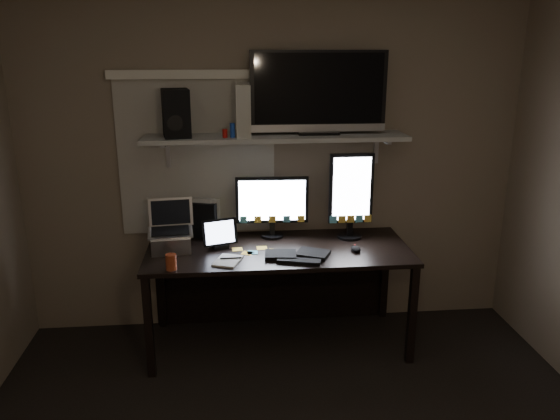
{
  "coord_description": "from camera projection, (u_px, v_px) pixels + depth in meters",
  "views": [
    {
      "loc": [
        -0.32,
        -2.08,
        2.06
      ],
      "look_at": [
        -0.01,
        1.25,
        1.06
      ],
      "focal_mm": 35.0,
      "sensor_mm": 36.0,
      "label": 1
    }
  ],
  "objects": [
    {
      "name": "back_wall",
      "position": [
        274.0,
        163.0,
        3.96
      ],
      "size": [
        3.6,
        0.0,
        3.6
      ],
      "primitive_type": "plane",
      "rotation": [
        1.57,
        0.0,
        0.0
      ],
      "color": "#766854",
      "rests_on": "floor"
    },
    {
      "name": "window_blinds",
      "position": [
        197.0,
        158.0,
        3.88
      ],
      "size": [
        1.1,
        0.02,
        1.1
      ],
      "primitive_type": "cube",
      "color": "#B5AFA2",
      "rests_on": "back_wall"
    },
    {
      "name": "desk",
      "position": [
        277.0,
        265.0,
        3.92
      ],
      "size": [
        1.8,
        0.75,
        0.73
      ],
      "color": "black",
      "rests_on": "floor"
    },
    {
      "name": "wall_shelf",
      "position": [
        276.0,
        137.0,
        3.73
      ],
      "size": [
        1.8,
        0.35,
        0.03
      ],
      "primitive_type": "cube",
      "color": "#A6A6A2",
      "rests_on": "back_wall"
    },
    {
      "name": "monitor_landscape",
      "position": [
        272.0,
        207.0,
        3.91
      ],
      "size": [
        0.52,
        0.08,
        0.46
      ],
      "primitive_type": "cube",
      "rotation": [
        0.0,
        0.0,
        -0.04
      ],
      "color": "black",
      "rests_on": "desk"
    },
    {
      "name": "monitor_portrait",
      "position": [
        351.0,
        196.0,
        3.87
      ],
      "size": [
        0.32,
        0.06,
        0.63
      ],
      "primitive_type": "cube",
      "rotation": [
        0.0,
        0.0,
        0.01
      ],
      "color": "black",
      "rests_on": "desk"
    },
    {
      "name": "keyboard",
      "position": [
        297.0,
        254.0,
        3.6
      ],
      "size": [
        0.46,
        0.28,
        0.03
      ],
      "primitive_type": "cube",
      "rotation": [
        0.0,
        0.0,
        -0.27
      ],
      "color": "black",
      "rests_on": "desk"
    },
    {
      "name": "mouse",
      "position": [
        356.0,
        249.0,
        3.69
      ],
      "size": [
        0.07,
        0.1,
        0.04
      ],
      "primitive_type": "ellipsoid",
      "rotation": [
        0.0,
        0.0,
        0.14
      ],
      "color": "black",
      "rests_on": "desk"
    },
    {
      "name": "notepad",
      "position": [
        228.0,
        261.0,
        3.52
      ],
      "size": [
        0.21,
        0.25,
        0.01
      ],
      "primitive_type": "cube",
      "rotation": [
        0.0,
        0.0,
        -0.35
      ],
      "color": "beige",
      "rests_on": "desk"
    },
    {
      "name": "tablet",
      "position": [
        220.0,
        234.0,
        3.72
      ],
      "size": [
        0.26,
        0.17,
        0.21
      ],
      "primitive_type": "cube",
      "rotation": [
        0.0,
        0.0,
        0.3
      ],
      "color": "black",
      "rests_on": "desk"
    },
    {
      "name": "file_sorter",
      "position": [
        203.0,
        218.0,
        3.94
      ],
      "size": [
        0.24,
        0.17,
        0.28
      ],
      "primitive_type": "cube",
      "rotation": [
        0.0,
        0.0,
        -0.33
      ],
      "color": "black",
      "rests_on": "desk"
    },
    {
      "name": "laptop",
      "position": [
        170.0,
        227.0,
        3.66
      ],
      "size": [
        0.32,
        0.27,
        0.33
      ],
      "primitive_type": "cube",
      "rotation": [
        0.0,
        0.0,
        0.11
      ],
      "color": "#AEAEB3",
      "rests_on": "desk"
    },
    {
      "name": "cup",
      "position": [
        171.0,
        262.0,
        3.38
      ],
      "size": [
        0.09,
        0.09,
        0.1
      ],
      "primitive_type": "cylinder",
      "rotation": [
        0.0,
        0.0,
        -0.29
      ],
      "color": "maroon",
      "rests_on": "desk"
    },
    {
      "name": "sticky_notes",
      "position": [
        256.0,
        253.0,
        3.66
      ],
      "size": [
        0.34,
        0.27,
        0.0
      ],
      "primitive_type": null,
      "rotation": [
        0.0,
        0.0,
        -0.16
      ],
      "color": "yellow",
      "rests_on": "desk"
    },
    {
      "name": "tv",
      "position": [
        318.0,
        93.0,
        3.7
      ],
      "size": [
        0.93,
        0.17,
        0.56
      ],
      "primitive_type": "cube",
      "rotation": [
        0.0,
        0.0,
        0.0
      ],
      "color": "black",
      "rests_on": "wall_shelf"
    },
    {
      "name": "game_console",
      "position": [
        243.0,
        110.0,
        3.66
      ],
      "size": [
        0.1,
        0.29,
        0.34
      ],
      "primitive_type": "cube",
      "rotation": [
        0.0,
        0.0,
        -0.04
      ],
      "color": "silver",
      "rests_on": "wall_shelf"
    },
    {
      "name": "speaker",
      "position": [
        176.0,
        113.0,
        3.6
      ],
      "size": [
        0.21,
        0.24,
        0.32
      ],
      "primitive_type": "cube",
      "rotation": [
        0.0,
        0.0,
        0.17
      ],
      "color": "black",
      "rests_on": "wall_shelf"
    },
    {
      "name": "bottles",
      "position": [
        232.0,
        128.0,
        3.6
      ],
      "size": [
        0.21,
        0.07,
        0.13
      ],
      "primitive_type": null,
      "rotation": [
        0.0,
        0.0,
        0.12
      ],
      "color": "#A50F0C",
      "rests_on": "wall_shelf"
    }
  ]
}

